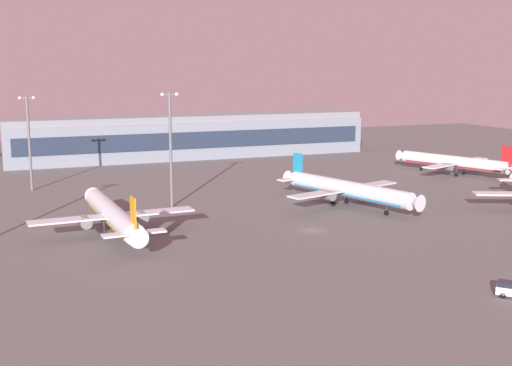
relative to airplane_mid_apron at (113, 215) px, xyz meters
name	(u,v)px	position (x,y,z in m)	size (l,w,h in m)	color
ground_plane	(312,230)	(40.02, -12.08, -4.25)	(416.00, 416.00, 0.00)	#605E5B
terminal_building	(192,136)	(48.65, 109.42, 3.85)	(137.46, 22.40, 16.40)	gray
airplane_mid_apron	(113,215)	(0.00, 0.00, 0.00)	(34.09, 43.81, 11.24)	silver
airplane_terminal_side	(346,189)	(58.89, 6.86, 0.10)	(34.53, 43.95, 11.51)	silver
airplane_taxiway_distant	(455,162)	(115.39, 36.19, -0.12)	(32.24, 40.90, 10.91)	white
apron_light_west	(29,137)	(-13.05, 58.52, 10.90)	(4.80, 0.90, 26.59)	slate
apron_light_east	(171,143)	(18.18, 22.30, 11.86)	(4.80, 0.90, 28.46)	slate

